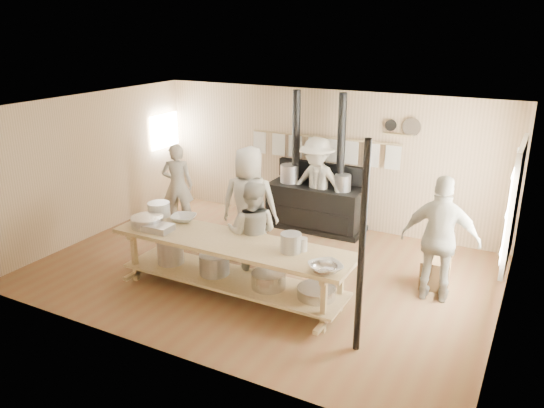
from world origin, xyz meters
name	(u,v)px	position (x,y,z in m)	size (l,w,h in m)	color
ground	(262,270)	(0.00, 0.00, 0.00)	(7.00, 7.00, 0.00)	brown
room_shell	(262,173)	(0.00, 0.00, 1.62)	(7.00, 7.00, 7.00)	tan
window_right	(514,204)	(3.47, 0.60, 1.50)	(0.09, 1.50, 1.65)	beige
left_opening	(165,131)	(-3.45, 2.00, 1.60)	(0.00, 0.90, 0.90)	white
stove	(315,202)	(-0.01, 2.12, 0.52)	(1.90, 0.75, 2.60)	black
towel_rail	(323,146)	(0.00, 2.40, 1.55)	(3.00, 0.04, 0.47)	#A1885C
back_wall_shelf	(403,129)	(1.46, 2.43, 2.00)	(0.63, 0.14, 0.32)	#A1885C
prep_table	(231,262)	(-0.01, -0.90, 0.52)	(3.60, 0.90, 0.85)	#A1885C
support_post	(362,251)	(2.05, -1.35, 1.30)	(0.08, 0.08, 2.60)	black
cook_far_left	(178,185)	(-2.40, 1.00, 0.81)	(0.59, 0.39, 1.62)	#B8B5A3
cook_left	(252,233)	(0.07, -0.42, 0.80)	(0.78, 0.61, 1.61)	#B8B5A3
cook_center	(249,204)	(-0.42, 0.33, 0.96)	(0.93, 0.61, 1.91)	#B8B5A3
cook_right	(440,240)	(2.63, 0.36, 0.91)	(1.07, 0.45, 1.83)	#B8B5A3
cook_by_window	(317,186)	(0.08, 1.95, 0.91)	(1.17, 0.67, 1.81)	#B8B5A3
chair	(435,270)	(2.54, 0.75, 0.26)	(0.44, 0.44, 0.88)	brown
bowl_white_a	(184,218)	(-1.07, -0.58, 0.90)	(0.38, 0.38, 0.09)	silver
bowl_steel_a	(159,213)	(-1.55, -0.57, 0.90)	(0.31, 0.31, 0.10)	silver
bowl_white_b	(326,268)	(1.55, -1.18, 0.90)	(0.41, 0.41, 0.10)	silver
bowl_steel_b	(324,269)	(1.55, -1.23, 0.90)	(0.33, 0.33, 0.10)	silver
roasting_pan	(157,228)	(-1.16, -1.09, 0.90)	(0.45, 0.30, 0.10)	#B2B2B7
mixing_bowl_large	(147,222)	(-1.41, -1.02, 0.93)	(0.48, 0.48, 0.15)	silver
bucket_galv	(291,243)	(0.91, -0.85, 0.98)	(0.28, 0.28, 0.26)	gray
deep_bowl_enamel	(159,209)	(-1.55, -0.57, 0.96)	(0.35, 0.35, 0.22)	silver
pitcher	(303,244)	(1.04, -0.75, 0.94)	(0.12, 0.12, 0.19)	silver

